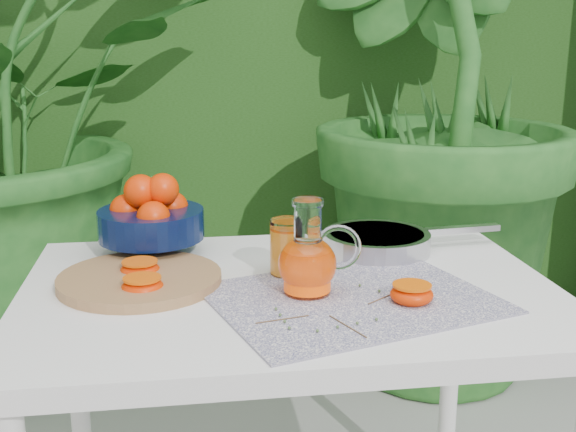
{
  "coord_description": "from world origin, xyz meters",
  "views": [
    {
      "loc": [
        -0.19,
        -1.34,
        1.22
      ],
      "look_at": [
        -0.01,
        -0.05,
        0.88
      ],
      "focal_mm": 45.0,
      "sensor_mm": 36.0,
      "label": 1
    }
  ],
  "objects": [
    {
      "name": "thyme_sprigs",
      "position": [
        0.06,
        -0.23,
        0.76
      ],
      "size": [
        0.3,
        0.23,
        0.01
      ],
      "color": "brown",
      "rests_on": "white_table"
    },
    {
      "name": "juice_pitcher",
      "position": [
        0.02,
        -0.13,
        0.81
      ],
      "size": [
        0.16,
        0.12,
        0.17
      ],
      "color": "white",
      "rests_on": "white_table"
    },
    {
      "name": "white_table",
      "position": [
        -0.01,
        -0.07,
        0.67
      ],
      "size": [
        1.0,
        0.7,
        0.75
      ],
      "color": "white",
      "rests_on": "ground"
    },
    {
      "name": "juice_tumbler",
      "position": [
        0.0,
        -0.02,
        0.81
      ],
      "size": [
        0.1,
        0.1,
        0.11
      ],
      "color": "white",
      "rests_on": "white_table"
    },
    {
      "name": "fruit_bowl",
      "position": [
        -0.27,
        0.17,
        0.83
      ],
      "size": [
        0.25,
        0.25,
        0.18
      ],
      "color": "black",
      "rests_on": "white_table"
    },
    {
      "name": "cutting_board",
      "position": [
        -0.28,
        -0.03,
        0.76
      ],
      "size": [
        0.33,
        0.33,
        0.02
      ],
      "primitive_type": "cylinder",
      "rotation": [
        0.0,
        0.0,
        0.08
      ],
      "color": "#A47F4A",
      "rests_on": "white_table"
    },
    {
      "name": "placemat",
      "position": [
        0.09,
        -0.16,
        0.75
      ],
      "size": [
        0.57,
        0.49,
        0.0
      ],
      "primitive_type": "cube",
      "rotation": [
        0.0,
        0.0,
        0.29
      ],
      "color": "#0C0E43",
      "rests_on": "white_table"
    },
    {
      "name": "hedge_backdrop",
      "position": [
        0.06,
        2.06,
        1.19
      ],
      "size": [
        8.0,
        1.65,
        2.5
      ],
      "color": "#204A15",
      "rests_on": "ground"
    },
    {
      "name": "saute_pan",
      "position": [
        0.22,
        0.11,
        0.77
      ],
      "size": [
        0.42,
        0.25,
        0.04
      ],
      "color": "#B4B3B8",
      "rests_on": "white_table"
    },
    {
      "name": "orange_halves",
      "position": [
        -0.12,
        -0.1,
        0.77
      ],
      "size": [
        0.56,
        0.29,
        0.04
      ],
      "color": "#EA4202",
      "rests_on": "white_table"
    },
    {
      "name": "potted_plant_right",
      "position": [
        0.67,
        1.13,
        1.02
      ],
      "size": [
        2.56,
        2.56,
        2.04
      ],
      "primitive_type": "imported",
      "rotation": [
        0.0,
        0.0,
        1.87
      ],
      "color": "#1E571E",
      "rests_on": "ground"
    }
  ]
}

